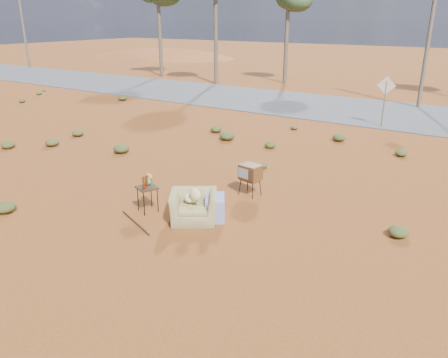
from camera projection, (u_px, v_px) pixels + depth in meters
The scene contains 12 objects.
ground at pixel (185, 218), 10.49m from camera, with size 140.00×140.00×0.00m, color brown.
highway at pixel (367, 111), 22.24m from camera, with size 140.00×7.00×0.04m, color #565659.
dirt_mound at pixel (162, 57), 52.54m from camera, with size 26.00×18.00×2.00m, color #A15226.
armchair at pixel (198, 203), 10.24m from camera, with size 1.39×1.37×0.94m.
tv_unit at pixel (250, 173), 11.63m from camera, with size 0.59×0.50×0.86m.
side_table at pixel (147, 185), 10.65m from camera, with size 0.59×0.59×0.92m.
rusty_bar at pixel (136, 223), 10.20m from camera, with size 0.04×0.04×1.51m, color #451E12.
road_sign at pixel (385, 93), 18.61m from camera, with size 0.78×0.06×2.19m.
eucalyptus_near_left at pixel (288, 3), 29.94m from camera, with size 3.20×3.20×6.60m.
utility_pole_west at pixel (22, 21), 39.18m from camera, with size 1.40×0.20×8.00m.
utility_pole_center at pixel (431, 25), 21.74m from camera, with size 1.40×0.20×8.00m.
scrub_patch at pixel (248, 160), 14.32m from camera, with size 17.49×8.07×0.33m.
Camera 1 is at (5.98, -7.44, 4.54)m, focal length 35.00 mm.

